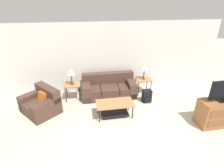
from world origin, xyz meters
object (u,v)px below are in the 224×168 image
(side_table_left, at_px, (72,86))
(table_lamp_left, at_px, (71,72))
(table_lamp_right, at_px, (144,67))
(tv_console, at_px, (219,113))
(couch, at_px, (109,88))
(side_table_right, at_px, (143,80))
(armchair, at_px, (41,104))
(coffee_table, at_px, (115,106))
(backpack, at_px, (147,96))

(side_table_left, distance_m, table_lamp_left, 0.52)
(table_lamp_right, height_order, tv_console, table_lamp_right)
(couch, distance_m, side_table_right, 1.34)
(armchair, distance_m, tv_console, 5.35)
(couch, distance_m, side_table_left, 1.34)
(coffee_table, distance_m, side_table_right, 1.86)
(side_table_right, height_order, table_lamp_left, table_lamp_left)
(side_table_left, xyz_separation_m, table_lamp_left, (0.00, -0.00, 0.52))
(armchair, height_order, coffee_table, armchair)
(couch, relative_size, side_table_right, 3.24)
(table_lamp_left, bearing_deg, side_table_left, 116.57)
(couch, distance_m, armchair, 2.39)
(side_table_left, bearing_deg, coffee_table, -44.57)
(armchair, bearing_deg, side_table_left, 34.34)
(backpack, bearing_deg, armchair, -179.78)
(tv_console, bearing_deg, coffee_table, 162.90)
(coffee_table, xyz_separation_m, tv_console, (2.87, -0.88, 0.04))
(armchair, xyz_separation_m, tv_console, (5.14, -1.50, 0.10))
(armchair, relative_size, coffee_table, 1.25)
(couch, distance_m, coffee_table, 1.31)
(couch, xyz_separation_m, side_table_left, (-1.32, -0.03, 0.24))
(tv_console, bearing_deg, couch, 142.42)
(side_table_right, xyz_separation_m, table_lamp_left, (-2.63, -0.00, 0.52))
(side_table_left, bearing_deg, backpack, -14.18)
(couch, xyz_separation_m, side_table_right, (1.32, -0.03, 0.24))
(side_table_left, height_order, side_table_right, same)
(coffee_table, xyz_separation_m, table_lamp_right, (1.33, 1.28, 0.71))
(coffee_table, relative_size, table_lamp_right, 1.94)
(armchair, distance_m, coffee_table, 2.35)
(couch, xyz_separation_m, backpack, (1.25, -0.68, -0.07))
(table_lamp_left, height_order, backpack, table_lamp_left)
(side_table_left, xyz_separation_m, backpack, (2.57, -0.65, -0.32))
(table_lamp_right, bearing_deg, armchair, -169.58)
(armchair, distance_m, side_table_left, 1.20)
(couch, distance_m, table_lamp_left, 1.52)
(couch, bearing_deg, coffee_table, -90.80)
(table_lamp_left, relative_size, table_lamp_right, 1.00)
(side_table_right, relative_size, table_lamp_right, 1.03)
(side_table_right, bearing_deg, side_table_left, 180.00)
(couch, height_order, tv_console, couch)
(coffee_table, bearing_deg, side_table_right, 43.79)
(armchair, xyz_separation_m, table_lamp_left, (0.97, 0.66, 0.77))
(couch, height_order, side_table_left, couch)
(table_lamp_right, bearing_deg, side_table_left, 180.00)
(couch, bearing_deg, armchair, -163.11)
(table_lamp_right, bearing_deg, coffee_table, -136.21)
(side_table_right, height_order, table_lamp_right, table_lamp_right)
(tv_console, xyz_separation_m, backpack, (-1.60, 1.51, -0.16))
(side_table_right, xyz_separation_m, tv_console, (1.54, -2.16, -0.15))
(armchair, relative_size, tv_console, 1.18)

